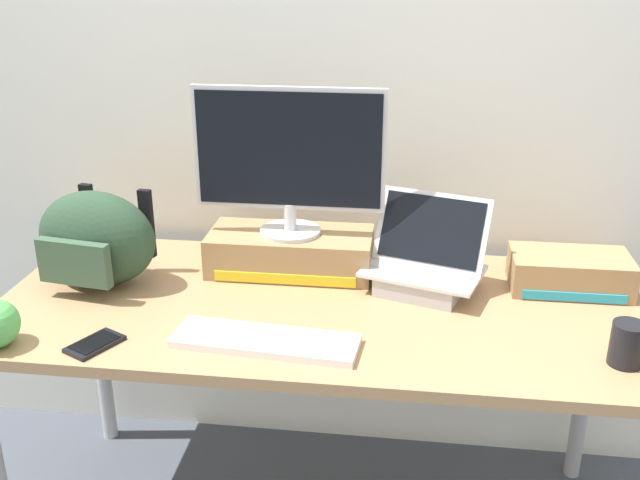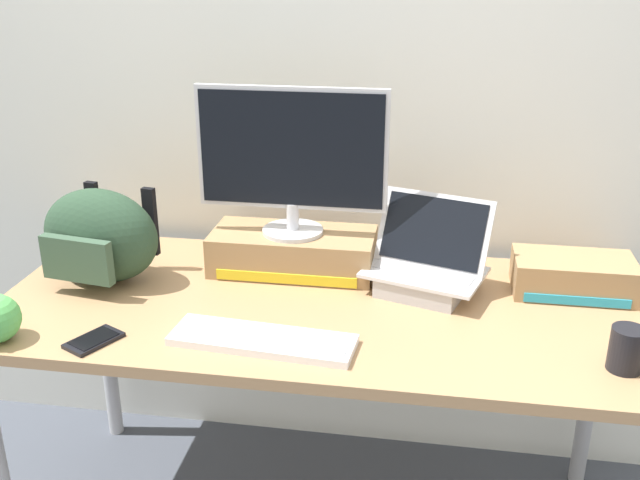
{
  "view_description": "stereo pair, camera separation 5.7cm",
  "coord_description": "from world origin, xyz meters",
  "px_view_note": "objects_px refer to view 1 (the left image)",
  "views": [
    {
      "loc": [
        0.22,
        -1.72,
        1.62
      ],
      "look_at": [
        0.0,
        0.0,
        0.93
      ],
      "focal_mm": 40.67,
      "sensor_mm": 36.0,
      "label": 1
    },
    {
      "loc": [
        0.28,
        -1.71,
        1.62
      ],
      "look_at": [
        0.0,
        0.0,
        0.93
      ],
      "focal_mm": 40.67,
      "sensor_mm": 36.0,
      "label": 2
    }
  ],
  "objects_px": {
    "open_laptop": "(424,271)",
    "toner_box_cyan": "(569,272)",
    "toner_box_yellow": "(291,252)",
    "external_keyboard": "(265,341)",
    "desktop_monitor": "(289,158)",
    "messenger_backpack": "(96,239)",
    "coffee_mug": "(629,344)",
    "cell_phone": "(95,344)"
  },
  "relations": [
    {
      "from": "open_laptop",
      "to": "toner_box_cyan",
      "type": "bearing_deg",
      "value": 25.22
    },
    {
      "from": "toner_box_yellow",
      "to": "external_keyboard",
      "type": "height_order",
      "value": "toner_box_yellow"
    },
    {
      "from": "desktop_monitor",
      "to": "toner_box_cyan",
      "type": "distance_m",
      "value": 0.84
    },
    {
      "from": "messenger_backpack",
      "to": "toner_box_cyan",
      "type": "xyz_separation_m",
      "value": [
        1.3,
        0.13,
        -0.08
      ]
    },
    {
      "from": "desktop_monitor",
      "to": "coffee_mug",
      "type": "bearing_deg",
      "value": -26.31
    },
    {
      "from": "toner_box_yellow",
      "to": "toner_box_cyan",
      "type": "height_order",
      "value": "toner_box_yellow"
    },
    {
      "from": "messenger_backpack",
      "to": "external_keyboard",
      "type": "bearing_deg",
      "value": -19.27
    },
    {
      "from": "external_keyboard",
      "to": "open_laptop",
      "type": "bearing_deg",
      "value": 49.03
    },
    {
      "from": "external_keyboard",
      "to": "cell_phone",
      "type": "height_order",
      "value": "external_keyboard"
    },
    {
      "from": "desktop_monitor",
      "to": "messenger_backpack",
      "type": "relative_size",
      "value": 1.45
    },
    {
      "from": "coffee_mug",
      "to": "cell_phone",
      "type": "bearing_deg",
      "value": -176.35
    },
    {
      "from": "open_laptop",
      "to": "external_keyboard",
      "type": "bearing_deg",
      "value": -118.17
    },
    {
      "from": "messenger_backpack",
      "to": "coffee_mug",
      "type": "height_order",
      "value": "messenger_backpack"
    },
    {
      "from": "external_keyboard",
      "to": "coffee_mug",
      "type": "bearing_deg",
      "value": 6.3
    },
    {
      "from": "coffee_mug",
      "to": "cell_phone",
      "type": "xyz_separation_m",
      "value": [
        -1.23,
        -0.08,
        -0.05
      ]
    },
    {
      "from": "open_laptop",
      "to": "toner_box_cyan",
      "type": "distance_m",
      "value": 0.4
    },
    {
      "from": "messenger_backpack",
      "to": "cell_phone",
      "type": "xyz_separation_m",
      "value": [
        0.13,
        -0.34,
        -0.13
      ]
    },
    {
      "from": "open_laptop",
      "to": "messenger_backpack",
      "type": "distance_m",
      "value": 0.91
    },
    {
      "from": "messenger_backpack",
      "to": "desktop_monitor",
      "type": "bearing_deg",
      "value": 25.49
    },
    {
      "from": "toner_box_cyan",
      "to": "coffee_mug",
      "type": "bearing_deg",
      "value": -81.84
    },
    {
      "from": "toner_box_yellow",
      "to": "toner_box_cyan",
      "type": "xyz_separation_m",
      "value": [
        0.78,
        -0.02,
        -0.01
      ]
    },
    {
      "from": "coffee_mug",
      "to": "toner_box_cyan",
      "type": "xyz_separation_m",
      "value": [
        -0.06,
        0.39,
        -0.0
      ]
    },
    {
      "from": "external_keyboard",
      "to": "toner_box_cyan",
      "type": "distance_m",
      "value": 0.88
    },
    {
      "from": "desktop_monitor",
      "to": "cell_phone",
      "type": "bearing_deg",
      "value": -128.02
    },
    {
      "from": "toner_box_yellow",
      "to": "messenger_backpack",
      "type": "height_order",
      "value": "messenger_backpack"
    },
    {
      "from": "messenger_backpack",
      "to": "open_laptop",
      "type": "bearing_deg",
      "value": 13.84
    },
    {
      "from": "open_laptop",
      "to": "messenger_backpack",
      "type": "height_order",
      "value": "messenger_backpack"
    },
    {
      "from": "desktop_monitor",
      "to": "messenger_backpack",
      "type": "xyz_separation_m",
      "value": [
        -0.52,
        -0.15,
        -0.21
      ]
    },
    {
      "from": "cell_phone",
      "to": "messenger_backpack",
      "type": "bearing_deg",
      "value": 137.97
    },
    {
      "from": "cell_phone",
      "to": "toner_box_yellow",
      "type": "bearing_deg",
      "value": 79.29
    },
    {
      "from": "desktop_monitor",
      "to": "messenger_backpack",
      "type": "bearing_deg",
      "value": -163.28
    },
    {
      "from": "toner_box_cyan",
      "to": "messenger_backpack",
      "type": "bearing_deg",
      "value": -174.23
    },
    {
      "from": "external_keyboard",
      "to": "cell_phone",
      "type": "relative_size",
      "value": 3.01
    },
    {
      "from": "toner_box_yellow",
      "to": "cell_phone",
      "type": "distance_m",
      "value": 0.63
    },
    {
      "from": "messenger_backpack",
      "to": "cell_phone",
      "type": "distance_m",
      "value": 0.39
    },
    {
      "from": "coffee_mug",
      "to": "cell_phone",
      "type": "relative_size",
      "value": 0.79
    },
    {
      "from": "external_keyboard",
      "to": "messenger_backpack",
      "type": "xyz_separation_m",
      "value": [
        -0.53,
        0.28,
        0.12
      ]
    },
    {
      "from": "open_laptop",
      "to": "external_keyboard",
      "type": "distance_m",
      "value": 0.52
    },
    {
      "from": "desktop_monitor",
      "to": "external_keyboard",
      "type": "distance_m",
      "value": 0.55
    },
    {
      "from": "open_laptop",
      "to": "desktop_monitor",
      "type": "bearing_deg",
      "value": -173.46
    },
    {
      "from": "messenger_backpack",
      "to": "toner_box_cyan",
      "type": "distance_m",
      "value": 1.31
    },
    {
      "from": "toner_box_yellow",
      "to": "open_laptop",
      "type": "xyz_separation_m",
      "value": [
        0.38,
        -0.08,
        -0.01
      ]
    }
  ]
}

